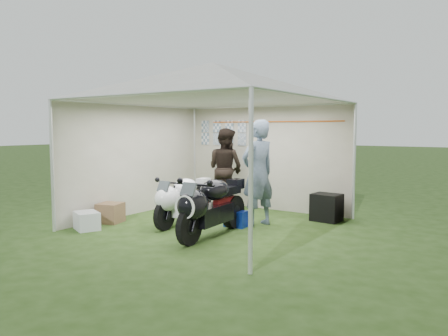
% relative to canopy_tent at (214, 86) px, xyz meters
% --- Properties ---
extents(ground, '(80.00, 80.00, 0.00)m').
position_rel_canopy_tent_xyz_m(ground, '(0.00, -0.03, -2.58)').
color(ground, '#243F11').
rests_on(ground, ground).
extents(canopy_tent, '(5.66, 5.66, 3.00)m').
position_rel_canopy_tent_xyz_m(canopy_tent, '(0.00, 0.00, 0.00)').
color(canopy_tent, silver).
rests_on(canopy_tent, ground).
extents(motorcycle_white, '(0.50, 1.80, 0.88)m').
position_rel_canopy_tent_xyz_m(motorcycle_white, '(-0.49, -0.36, -2.08)').
color(motorcycle_white, black).
rests_on(motorcycle_white, ground).
extents(motorcycle_black, '(0.53, 2.00, 0.98)m').
position_rel_canopy_tent_xyz_m(motorcycle_black, '(0.51, -0.84, -2.03)').
color(motorcycle_black, black).
rests_on(motorcycle_black, ground).
extents(paddock_stand, '(0.42, 0.28, 0.30)m').
position_rel_canopy_tent_xyz_m(paddock_stand, '(0.45, 0.06, -2.43)').
color(paddock_stand, '#1333BC').
rests_on(paddock_stand, ground).
extents(person_dark_jacket, '(0.94, 0.76, 1.81)m').
position_rel_canopy_tent_xyz_m(person_dark_jacket, '(-0.74, 1.47, -1.67)').
color(person_dark_jacket, black).
rests_on(person_dark_jacket, ground).
extents(person_blue_jacket, '(0.68, 0.83, 1.96)m').
position_rel_canopy_tent_xyz_m(person_blue_jacket, '(0.72, 0.39, -1.59)').
color(person_blue_jacket, slate).
rests_on(person_blue_jacket, ground).
extents(equipment_box, '(0.57, 0.47, 0.53)m').
position_rel_canopy_tent_xyz_m(equipment_box, '(1.64, 1.48, -2.31)').
color(equipment_box, black).
rests_on(equipment_box, ground).
extents(crate_0, '(0.58, 0.53, 0.32)m').
position_rel_canopy_tent_xyz_m(crate_0, '(-1.65, -1.61, -2.42)').
color(crate_0, silver).
rests_on(crate_0, ground).
extents(crate_1, '(0.52, 0.52, 0.38)m').
position_rel_canopy_tent_xyz_m(crate_1, '(-1.75, -0.98, -2.39)').
color(crate_1, brown).
rests_on(crate_1, ground).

